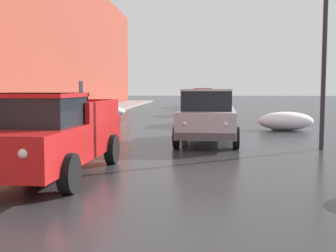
{
  "coord_description": "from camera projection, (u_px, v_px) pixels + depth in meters",
  "views": [
    {
      "loc": [
        1.33,
        -0.99,
        1.86
      ],
      "look_at": [
        0.61,
        9.48,
        0.93
      ],
      "focal_mm": 46.18,
      "sensor_mm": 36.0,
      "label": 1
    }
  ],
  "objects": [
    {
      "name": "left_sidewalk_slab",
      "position": [
        26.0,
        127.0,
        19.55
      ],
      "size": [
        3.22,
        80.0,
        0.13
      ],
      "primitive_type": "cube",
      "color": "gray",
      "rests_on": "ground"
    },
    {
      "name": "snow_bank_near_corner_right",
      "position": [
        284.0,
        121.0,
        18.92
      ],
      "size": [
        2.39,
        1.2,
        0.81
      ],
      "color": "white",
      "rests_on": "ground"
    },
    {
      "name": "snow_bank_along_right_kerb",
      "position": [
        102.0,
        112.0,
        26.59
      ],
      "size": [
        2.88,
        1.43,
        0.79
      ],
      "color": "white",
      "rests_on": "ground"
    },
    {
      "name": "pickup_truck_red_approaching_near_lane",
      "position": [
        46.0,
        135.0,
        9.06
      ],
      "size": [
        2.41,
        5.22,
        1.76
      ],
      "color": "red",
      "rests_on": "ground"
    },
    {
      "name": "suv_silver_parked_kerbside_close",
      "position": [
        208.0,
        114.0,
        14.64
      ],
      "size": [
        2.22,
        4.79,
        1.82
      ],
      "color": "#B7B7BC",
      "rests_on": "ground"
    },
    {
      "name": "sedan_green_parked_kerbside_mid",
      "position": [
        210.0,
        110.0,
        21.82
      ],
      "size": [
        2.0,
        4.07,
        1.42
      ],
      "color": "#1E5633",
      "rests_on": "ground"
    },
    {
      "name": "sedan_grey_parked_far_down_block",
      "position": [
        201.0,
        104.0,
        29.32
      ],
      "size": [
        2.18,
        4.06,
        1.42
      ],
      "color": "slate",
      "rests_on": "ground"
    },
    {
      "name": "sedan_maroon_queued_behind_truck",
      "position": [
        201.0,
        101.0,
        36.02
      ],
      "size": [
        2.14,
        4.05,
        1.42
      ],
      "color": "maroon",
      "rests_on": "ground"
    },
    {
      "name": "suv_red_at_far_intersection",
      "position": [
        202.0,
        97.0,
        41.76
      ],
      "size": [
        2.24,
        4.64,
        1.82
      ],
      "color": "red",
      "rests_on": "ground"
    },
    {
      "name": "street_lamp_post",
      "position": [
        325.0,
        30.0,
        12.75
      ],
      "size": [
        0.44,
        0.24,
        6.38
      ],
      "color": "#28282D",
      "rests_on": "ground"
    }
  ]
}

